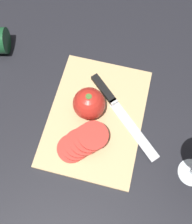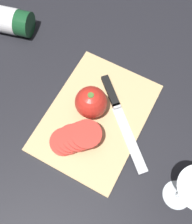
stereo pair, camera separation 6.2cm
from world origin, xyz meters
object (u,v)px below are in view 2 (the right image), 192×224
object	(u,v)px
wine_glass	(192,190)
whole_tomato	(91,102)
tomato_slice_stack_near	(75,138)
knife	(115,103)

from	to	relation	value
wine_glass	whole_tomato	xyz separation A→B (m)	(0.10, 0.29, -0.06)
tomato_slice_stack_near	knife	bearing A→B (deg)	-17.27
wine_glass	whole_tomato	distance (m)	0.31
wine_glass	tomato_slice_stack_near	bearing A→B (deg)	89.86
wine_glass	whole_tomato	size ratio (longest dim) A/B	1.86
wine_glass	whole_tomato	bearing A→B (deg)	71.30
knife	tomato_slice_stack_near	size ratio (longest dim) A/B	1.82
knife	whole_tomato	bearing A→B (deg)	-98.16
wine_glass	knife	bearing A→B (deg)	59.48
wine_glass	whole_tomato	world-z (taller)	wine_glass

